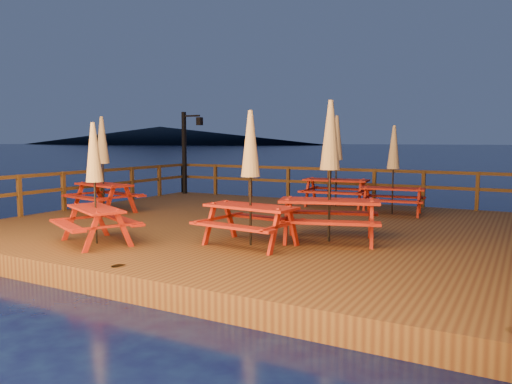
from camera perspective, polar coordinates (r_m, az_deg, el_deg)
ground at (r=12.00m, az=0.17°, el=-5.49°), size 500.00×500.00×0.00m
deck at (r=11.96m, az=0.17°, el=-4.55°), size 12.00×10.00×0.40m
deck_piles at (r=12.06m, az=0.17°, el=-6.89°), size 11.44×9.44×1.40m
railing at (r=13.40m, az=3.81°, el=0.74°), size 11.80×9.75×1.10m
lamp_post at (r=18.51m, az=-7.81°, el=5.34°), size 0.85×0.18×3.00m
headland_left at (r=259.94m, az=-10.92°, el=6.36°), size 180.00×84.00×9.00m
picnic_table_0 at (r=14.27m, az=-17.11°, el=3.20°), size 2.10×1.85×2.61m
picnic_table_1 at (r=9.77m, az=8.44°, el=2.63°), size 2.31×2.08×2.75m
picnic_table_2 at (r=15.06m, az=9.17°, el=3.69°), size 2.03×1.73×2.70m
picnic_table_3 at (r=9.98m, az=-17.96°, el=1.18°), size 2.04×1.90×2.32m
picnic_table_4 at (r=13.79m, az=15.41°, el=2.62°), size 1.81×1.55×2.37m
picnic_table_5 at (r=9.31m, az=-0.63°, el=1.84°), size 1.91×1.63×2.53m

